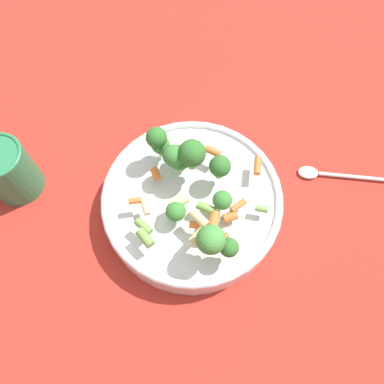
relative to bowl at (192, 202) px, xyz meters
The scene contains 5 objects.
ground_plane 0.03m from the bowl, ahead, with size 3.00×3.00×0.00m, color #B72D23.
bowl is the anchor object (origin of this frame).
pasta_salad 0.07m from the bowl, 117.08° to the right, with size 0.23×0.23×0.08m.
cup 0.31m from the bowl, 42.91° to the right, with size 0.08×0.08×0.10m.
spoon 0.25m from the bowl, 160.21° to the left, with size 0.14×0.13×0.01m.
Camera 1 is at (0.14, 0.21, 0.60)m, focal length 35.00 mm.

